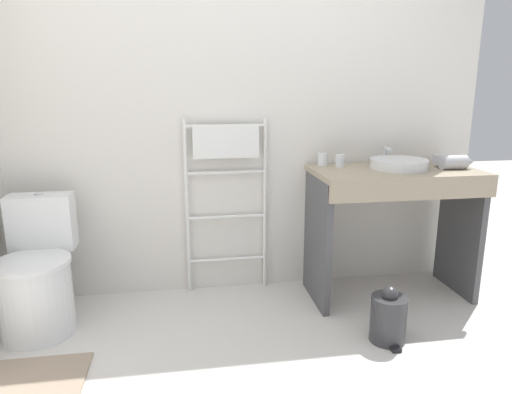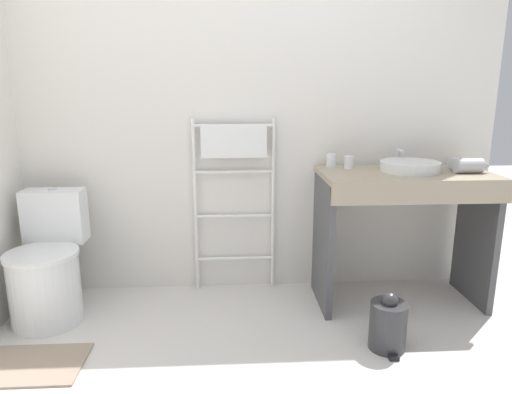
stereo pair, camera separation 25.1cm
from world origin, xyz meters
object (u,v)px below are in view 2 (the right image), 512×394
object	(u,v)px
towel_radiator	(234,166)
hair_dryer	(469,165)
toilet	(47,271)
cup_near_edge	(349,162)
trash_bin	(388,324)
sink_basin	(410,166)
cup_near_wall	(331,161)

from	to	relation	value
towel_radiator	hair_dryer	size ratio (longest dim) A/B	5.30
toilet	cup_near_edge	distance (m)	1.95
cup_near_edge	toilet	bearing A→B (deg)	-172.80
towel_radiator	cup_near_edge	distance (m)	0.74
hair_dryer	cup_near_edge	bearing A→B (deg)	164.97
trash_bin	hair_dryer	bearing A→B (deg)	38.94
sink_basin	trash_bin	xyz separation A→B (m)	(-0.28, -0.57, -0.75)
toilet	cup_near_wall	size ratio (longest dim) A/B	8.99
toilet	towel_radiator	bearing A→B (deg)	17.30
cup_near_edge	hair_dryer	distance (m)	0.71
towel_radiator	hair_dryer	world-z (taller)	towel_radiator
hair_dryer	trash_bin	world-z (taller)	hair_dryer
toilet	cup_near_wall	xyz separation A→B (m)	(1.75, 0.29, 0.60)
towel_radiator	sink_basin	xyz separation A→B (m)	(1.08, -0.23, 0.03)
toilet	cup_near_wall	distance (m)	1.87
hair_dryer	trash_bin	distance (m)	1.10
cup_near_edge	trash_bin	bearing A→B (deg)	-84.31
towel_radiator	hair_dryer	xyz separation A→B (m)	(1.42, -0.30, 0.04)
trash_bin	cup_near_edge	bearing A→B (deg)	95.69
sink_basin	cup_near_edge	xyz separation A→B (m)	(-0.35, 0.12, 0.01)
towel_radiator	cup_near_wall	bearing A→B (deg)	-5.41
towel_radiator	sink_basin	world-z (taller)	towel_radiator
trash_bin	toilet	bearing A→B (deg)	166.73
towel_radiator	sink_basin	distance (m)	1.10
cup_near_wall	hair_dryer	bearing A→B (deg)	-16.95
toilet	sink_basin	xyz separation A→B (m)	(2.20, 0.12, 0.59)
towel_radiator	cup_near_edge	xyz separation A→B (m)	(0.73, -0.11, 0.04)
toilet	sink_basin	bearing A→B (deg)	3.05
toilet	towel_radiator	distance (m)	1.30
toilet	cup_near_wall	world-z (taller)	cup_near_wall
toilet	hair_dryer	distance (m)	2.60
cup_near_edge	cup_near_wall	bearing A→B (deg)	150.98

